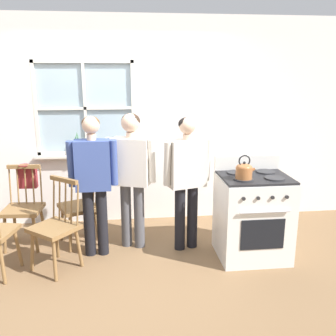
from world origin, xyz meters
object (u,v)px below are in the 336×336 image
Objects in this scene: chair_by_window at (23,210)px; chair_center_cluster at (80,207)px; stove at (252,216)px; person_teen_center at (131,168)px; potted_plant at (77,149)px; person_adult_right at (187,173)px; handbag at (27,177)px; person_elderly_left at (93,175)px; chair_near_wall at (56,228)px; kettle at (244,170)px.

chair_center_cluster is at bearing 4.31° from chair_by_window.
stove is at bearing 50.19° from chair_center_cluster.
person_teen_center is 1.04m from potted_plant.
handbag is (-1.85, 0.51, -0.13)m from person_adult_right.
person_elderly_left is at bearing -33.56° from handbag.
handbag is (-0.83, 0.55, -0.15)m from person_elderly_left.
chair_by_window and handbag have the same top height.
chair_near_wall is at bearing 176.63° from person_adult_right.
handbag is (0.02, 0.23, 0.33)m from chair_by_window.
person_adult_right is (1.22, -0.28, 0.46)m from chair_center_cluster.
handbag is at bearing -145.73° from potted_plant.
person_elderly_left is at bearing 172.50° from stove.
stove is (1.91, -0.55, 0.02)m from chair_center_cluster.
chair_center_cluster is 0.75m from handbag.
chair_center_cluster is at bearing 158.76° from kettle.
kettle is at bearing -20.91° from handbag.
person_adult_right is at bearing 0.95° from person_elderly_left.
chair_by_window is at bearing -113.35° from chair_center_cluster.
stove is at bearing -8.14° from chair_by_window.
potted_plant is at bearing 129.60° from person_adult_right.
handbag is at bearing 144.97° from person_elderly_left.
person_teen_center is at bearing -17.53° from handbag.
chair_center_cluster is (0.65, 0.01, 0.00)m from chair_by_window.
chair_by_window is 0.87× the size of stove.
stove reaches higher than chair_by_window.
potted_plant is (-0.68, 0.77, 0.08)m from person_teen_center.
person_teen_center is 1.02× the size of person_adult_right.
person_teen_center is at bearing 153.37° from person_adult_right.
chair_near_wall is at bearing -47.57° from chair_by_window.
stove is at bearing -30.28° from potted_plant.
chair_center_cluster is at bearing 151.26° from person_adult_right.
chair_by_window is 1.00× the size of chair_center_cluster.
handbag is at bearing -178.99° from person_teen_center.
chair_near_wall is 1.03m from person_teen_center.
chair_by_window is at bearing 168.03° from stove.
potted_plant is 1.03× the size of handbag.
person_adult_right is 0.86m from stove.
chair_center_cluster is 1.34m from person_adult_right.
chair_by_window is 1.36m from person_teen_center.
person_elderly_left reaches higher than chair_near_wall.
chair_by_window is at bearing 168.32° from chair_near_wall.
person_elderly_left is (0.20, -0.32, 0.48)m from chair_center_cluster.
person_elderly_left reaches higher than chair_by_window.
person_adult_right is at bearing 53.31° from chair_center_cluster.
chair_by_window is 2.99× the size of potted_plant.
chair_by_window is 3.84× the size of kettle.
chair_by_window is 2.61m from stove.
person_adult_right is 4.96× the size of handbag.
person_teen_center is 1.25m from kettle.
kettle is at bearing -14.47° from person_elderly_left.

